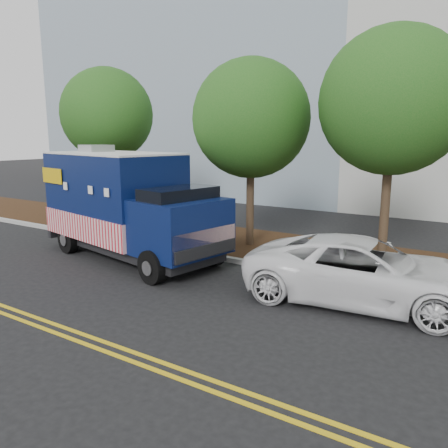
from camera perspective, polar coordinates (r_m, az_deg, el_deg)
The scene contains 11 objects.
ground at distance 13.70m, azimuth -9.90°, elevation -4.94°, with size 120.00×120.00×0.00m, color black.
curb at distance 14.70m, azimuth -6.24°, elevation -3.41°, with size 120.00×0.18×0.15m, color #9E9E99.
mulch_strip at distance 16.34m, azimuth -1.63°, elevation -1.85°, with size 120.00×4.00×0.15m, color black.
centerline_near at distance 11.02m, azimuth -25.90°, elevation -9.98°, with size 120.00×0.10×0.01m, color gold.
centerline_far at distance 10.91m, azimuth -27.03°, elevation -10.30°, with size 120.00×0.10×0.01m, color gold.
tree_a at distance 19.70m, azimuth -15.04°, elevation 13.64°, with size 3.87×3.87×6.67m.
tree_b at distance 14.71m, azimuth 3.56°, elevation 13.52°, with size 3.88×3.88×6.32m.
tree_c at distance 13.40m, azimuth 21.17°, elevation 14.65°, with size 4.08×4.08×6.80m.
sign_post at distance 18.28m, azimuth -18.54°, elevation 2.57°, with size 0.06×0.06×2.40m, color #473828.
food_truck at distance 14.20m, azimuth -12.71°, elevation 2.15°, with size 7.05×3.68×3.54m.
white_car at distance 10.61m, azimuth 17.78°, elevation -5.90°, with size 2.50×5.41×1.50m, color white.
Camera 1 is at (8.95, -9.65, 3.80)m, focal length 35.00 mm.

